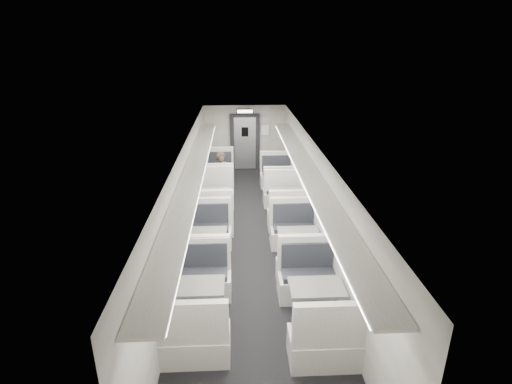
{
  "coord_description": "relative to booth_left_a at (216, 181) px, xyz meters",
  "views": [
    {
      "loc": [
        -0.29,
        -8.64,
        4.64
      ],
      "look_at": [
        0.15,
        0.47,
        1.14
      ],
      "focal_mm": 28.0,
      "sensor_mm": 36.0,
      "label": 1
    }
  ],
  "objects": [
    {
      "name": "booth_right_d",
      "position": [
        2.0,
        -6.43,
        -0.01
      ],
      "size": [
        1.11,
        2.26,
        1.21
      ],
      "color": "silver",
      "rests_on": "room"
    },
    {
      "name": "wall_notice",
      "position": [
        1.75,
        2.54,
        1.08
      ],
      "size": [
        0.32,
        0.02,
        0.4
      ],
      "primitive_type": "cube",
      "color": "white",
      "rests_on": "room"
    },
    {
      "name": "booth_left_a",
      "position": [
        0.0,
        0.0,
        0.0
      ],
      "size": [
        1.15,
        2.33,
        1.25
      ],
      "color": "silver",
      "rests_on": "room"
    },
    {
      "name": "booth_right_b",
      "position": [
        2.0,
        -1.85,
        -0.04
      ],
      "size": [
        1.05,
        2.13,
        1.14
      ],
      "color": "silver",
      "rests_on": "room"
    },
    {
      "name": "booth_left_b",
      "position": [
        0.0,
        -1.93,
        0.0
      ],
      "size": [
        1.16,
        2.35,
        1.26
      ],
      "color": "silver",
      "rests_on": "room"
    },
    {
      "name": "luggage_rack_left",
      "position": [
        -0.24,
        -3.68,
        1.5
      ],
      "size": [
        0.46,
        10.4,
        0.09
      ],
      "color": "silver",
      "rests_on": "room"
    },
    {
      "name": "booth_left_c",
      "position": [
        0.0,
        -4.28,
        -0.03
      ],
      "size": [
        1.07,
        2.17,
        1.16
      ],
      "color": "silver",
      "rests_on": "room"
    },
    {
      "name": "booth_right_c",
      "position": [
        2.0,
        -4.37,
        -0.03
      ],
      "size": [
        1.07,
        2.17,
        1.16
      ],
      "color": "silver",
      "rests_on": "room"
    },
    {
      "name": "booth_right_a",
      "position": [
        2.0,
        -0.2,
        -0.03
      ],
      "size": [
        1.07,
        2.17,
        1.16
      ],
      "color": "silver",
      "rests_on": "room"
    },
    {
      "name": "booth_left_d",
      "position": [
        0.0,
        -6.28,
        -0.02
      ],
      "size": [
        1.09,
        2.21,
        1.18
      ],
      "color": "silver",
      "rests_on": "room"
    },
    {
      "name": "window_b",
      "position": [
        -0.49,
        -2.18,
        0.93
      ],
      "size": [
        0.02,
        1.18,
        0.84
      ],
      "primitive_type": "cube",
      "color": "black",
      "rests_on": "room"
    },
    {
      "name": "window_d",
      "position": [
        -0.49,
        -6.58,
        0.93
      ],
      "size": [
        0.02,
        1.18,
        0.84
      ],
      "primitive_type": "cube",
      "color": "black",
      "rests_on": "room"
    },
    {
      "name": "passenger",
      "position": [
        0.23,
        -0.7,
        0.36
      ],
      "size": [
        0.62,
        0.45,
        1.56
      ],
      "primitive_type": "imported",
      "rotation": [
        0.0,
        0.0,
        0.15
      ],
      "color": "black",
      "rests_on": "room"
    },
    {
      "name": "exit_sign",
      "position": [
        1.0,
        2.06,
        1.86
      ],
      "size": [
        0.62,
        0.12,
        0.16
      ],
      "color": "black",
      "rests_on": "room"
    },
    {
      "name": "window_a",
      "position": [
        -0.49,
        0.02,
        0.93
      ],
      "size": [
        0.02,
        1.18,
        0.84
      ],
      "primitive_type": "cube",
      "color": "black",
      "rests_on": "room"
    },
    {
      "name": "vestibule_door",
      "position": [
        1.0,
        2.55,
        0.62
      ],
      "size": [
        1.1,
        0.13,
        2.1
      ],
      "color": "black",
      "rests_on": "room"
    },
    {
      "name": "luggage_rack_right",
      "position": [
        2.24,
        -3.68,
        1.5
      ],
      "size": [
        0.46,
        10.4,
        0.09
      ],
      "color": "silver",
      "rests_on": "room"
    },
    {
      "name": "window_c",
      "position": [
        -0.49,
        -4.38,
        0.93
      ],
      "size": [
        0.02,
        1.18,
        0.84
      ],
      "primitive_type": "cube",
      "color": "black",
      "rests_on": "room"
    },
    {
      "name": "room",
      "position": [
        1.0,
        -3.38,
        0.78
      ],
      "size": [
        3.24,
        12.24,
        2.64
      ],
      "color": "black",
      "rests_on": "ground"
    }
  ]
}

